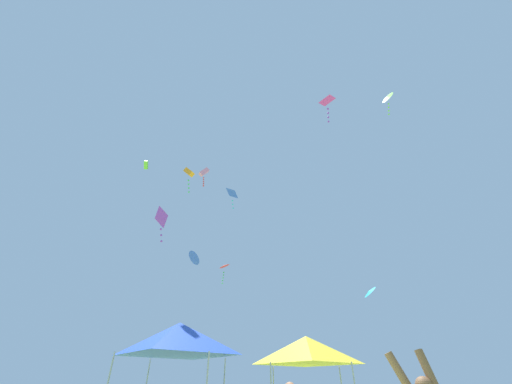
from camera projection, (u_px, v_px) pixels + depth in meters
The scene contains 12 objects.
canopy_tent_blue at pixel (178, 339), 11.18m from camera, with size 3.41×3.41×3.65m.
canopy_tent_yellow at pixel (307, 350), 11.97m from camera, with size 3.11×3.11×3.33m.
kite_purple_diamond at pixel (162, 219), 26.52m from camera, with size 1.22×1.14×3.08m.
kite_cyan_delta at pixel (369, 291), 25.79m from camera, with size 1.31×1.49×0.99m.
kite_red_delta at pixel (224, 266), 32.65m from camera, with size 1.49×1.51×2.16m.
kite_magenta_diamond at pixel (327, 101), 26.95m from camera, with size 1.47×1.21×2.71m.
kite_lime_delta at pixel (387, 98), 30.24m from camera, with size 1.34×1.48×2.78m.
kite_lime_box at pixel (146, 165), 38.90m from camera, with size 0.66×1.16×1.04m.
kite_blue_diamond at pixel (233, 194), 35.17m from camera, with size 1.58×1.51×2.71m.
kite_orange_box at pixel (189, 173), 18.75m from camera, with size 0.79×0.55×1.73m.
kite_blue_delta at pixel (195, 257), 23.44m from camera, with size 1.47×1.51×1.02m.
kite_pink_box at pixel (204, 173), 39.47m from camera, with size 1.39×1.15×3.24m.
Camera 1 is at (-0.16, -5.64, 1.66)m, focal length 21.22 mm.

